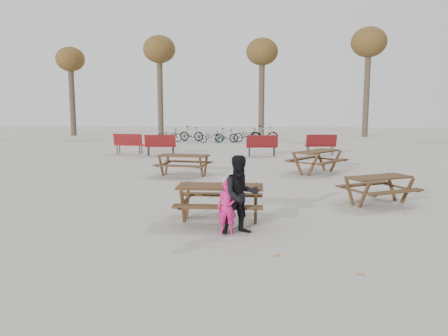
# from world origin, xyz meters

# --- Properties ---
(ground) EXTENTS (80.00, 80.00, 0.00)m
(ground) POSITION_xyz_m (0.00, 0.00, 0.00)
(ground) COLOR gray
(ground) RESTS_ON ground
(main_picnic_table) EXTENTS (1.80, 1.45, 0.78)m
(main_picnic_table) POSITION_xyz_m (0.00, 0.00, 0.59)
(main_picnic_table) COLOR #341C13
(main_picnic_table) RESTS_ON ground
(food_tray) EXTENTS (0.18, 0.11, 0.03)m
(food_tray) POSITION_xyz_m (0.27, -0.17, 0.79)
(food_tray) COLOR white
(food_tray) RESTS_ON main_picnic_table
(bread_roll) EXTENTS (0.14, 0.06, 0.05)m
(bread_roll) POSITION_xyz_m (0.27, -0.17, 0.83)
(bread_roll) COLOR tan
(bread_roll) RESTS_ON food_tray
(soda_bottle) EXTENTS (0.07, 0.07, 0.17)m
(soda_bottle) POSITION_xyz_m (0.09, -0.09, 0.85)
(soda_bottle) COLOR silver
(soda_bottle) RESTS_ON main_picnic_table
(child) EXTENTS (0.38, 0.25, 1.04)m
(child) POSITION_xyz_m (0.21, -0.91, 0.52)
(child) COLOR #D01A6A
(child) RESTS_ON ground
(adult) EXTENTS (0.91, 0.82, 1.52)m
(adult) POSITION_xyz_m (0.47, -0.88, 0.76)
(adult) COLOR black
(adult) RESTS_ON ground
(picnic_table_east) EXTENTS (2.05, 1.92, 0.70)m
(picnic_table_east) POSITION_xyz_m (3.79, 1.92, 0.35)
(picnic_table_east) COLOR #341C13
(picnic_table_east) RESTS_ON ground
(picnic_table_north) EXTENTS (1.91, 1.63, 0.74)m
(picnic_table_north) POSITION_xyz_m (-1.79, 5.83, 0.37)
(picnic_table_north) COLOR #341C13
(picnic_table_north) RESTS_ON ground
(picnic_table_far) EXTENTS (2.37, 2.43, 0.82)m
(picnic_table_far) POSITION_xyz_m (2.92, 6.87, 0.41)
(picnic_table_far) COLOR #341C13
(picnic_table_far) RESTS_ON ground
(park_bench_row) EXTENTS (11.12, 1.48, 1.03)m
(park_bench_row) POSITION_xyz_m (-1.21, 12.21, 0.52)
(park_bench_row) COLOR maroon
(park_bench_row) RESTS_ON ground
(bicycle_row) EXTENTS (8.09, 2.06, 1.09)m
(bicycle_row) POSITION_xyz_m (-1.66, 19.67, 0.48)
(bicycle_row) COLOR black
(bicycle_row) RESTS_ON ground
(tree_row) EXTENTS (32.17, 3.52, 8.26)m
(tree_row) POSITION_xyz_m (0.90, 25.15, 6.19)
(tree_row) COLOR #382B21
(tree_row) RESTS_ON ground
(fallen_leaves) EXTENTS (11.00, 11.00, 0.01)m
(fallen_leaves) POSITION_xyz_m (0.50, 2.50, 0.00)
(fallen_leaves) COLOR #C16C2E
(fallen_leaves) RESTS_ON ground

